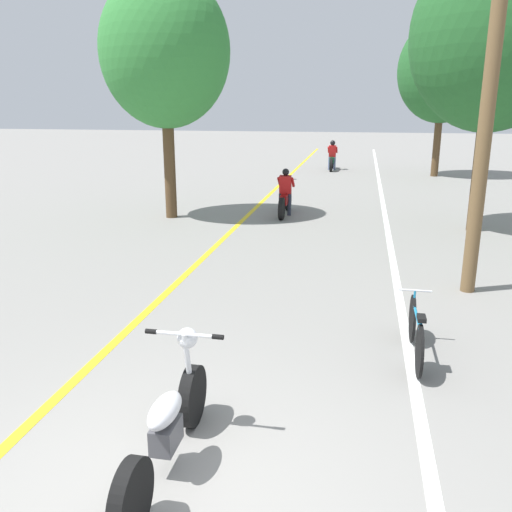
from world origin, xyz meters
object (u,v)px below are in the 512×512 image
at_px(roadside_tree_right_far, 443,70).
at_px(motorcycle_rider_lead, 285,198).
at_px(bicycle_parked, 416,332).
at_px(motorcycle_foreground, 168,425).
at_px(motorcycle_rider_far, 332,159).
at_px(utility_pole, 491,80).
at_px(roadside_tree_right_near, 494,36).
at_px(roadside_tree_left, 165,52).

relative_size(roadside_tree_right_far, motorcycle_rider_lead, 3.33).
bearing_deg(bicycle_parked, motorcycle_foreground, -131.10).
bearing_deg(motorcycle_rider_far, bicycle_parked, -83.68).
xyz_separation_m(motorcycle_rider_lead, bicycle_parked, (2.96, -8.91, -0.16)).
xyz_separation_m(utility_pole, roadside_tree_right_far, (1.28, 16.09, 1.00)).
height_order(roadside_tree_right_near, motorcycle_rider_lead, roadside_tree_right_near).
bearing_deg(roadside_tree_left, utility_pole, -35.02).
relative_size(utility_pole, bicycle_parked, 4.05).
relative_size(roadside_tree_right_near, roadside_tree_left, 1.06).
relative_size(roadside_tree_right_near, motorcycle_rider_far, 3.42).
bearing_deg(roadside_tree_right_near, motorcycle_rider_far, 109.12).
xyz_separation_m(roadside_tree_right_far, roadside_tree_left, (-8.57, -10.99, -0.02)).
bearing_deg(roadside_tree_right_near, roadside_tree_right_far, 88.36).
bearing_deg(motorcycle_rider_far, motorcycle_foreground, -90.26).
height_order(motorcycle_foreground, motorcycle_rider_far, motorcycle_rider_far).
bearing_deg(roadside_tree_left, bicycle_parked, -52.34).
distance_m(utility_pole, bicycle_parked, 4.42).
height_order(roadside_tree_right_near, roadside_tree_left, roadside_tree_right_near).
xyz_separation_m(roadside_tree_right_near, bicycle_parked, (-2.11, -7.83, -4.36)).
height_order(roadside_tree_right_far, bicycle_parked, roadside_tree_right_far).
distance_m(roadside_tree_right_near, motorcycle_rider_far, 13.98).
xyz_separation_m(utility_pole, roadside_tree_left, (-7.28, 5.10, 0.98)).
bearing_deg(motorcycle_foreground, roadside_tree_right_far, 77.52).
distance_m(roadside_tree_right_far, motorcycle_rider_lead, 12.08).
distance_m(utility_pole, motorcycle_rider_far, 18.17).
distance_m(motorcycle_rider_far, bicycle_parked, 20.57).
relative_size(roadside_tree_right_near, motorcycle_foreground, 3.24).
height_order(motorcycle_rider_lead, motorcycle_rider_far, motorcycle_rider_far).
bearing_deg(roadside_tree_right_far, motorcycle_foreground, -102.48).
relative_size(utility_pole, roadside_tree_right_far, 1.02).
xyz_separation_m(motorcycle_foreground, bicycle_parked, (2.37, 2.72, -0.07)).
height_order(utility_pole, roadside_tree_right_near, roadside_tree_right_near).
distance_m(utility_pole, motorcycle_foreground, 7.28).
relative_size(motorcycle_foreground, motorcycle_rider_far, 1.06).
bearing_deg(bicycle_parked, utility_pole, 68.20).
height_order(roadside_tree_right_far, motorcycle_foreground, roadside_tree_right_far).
bearing_deg(roadside_tree_left, motorcycle_foreground, -70.53).
relative_size(roadside_tree_left, bicycle_parked, 3.86).
bearing_deg(roadside_tree_right_far, bicycle_parked, -97.30).
height_order(motorcycle_rider_lead, bicycle_parked, motorcycle_rider_lead).
bearing_deg(roadside_tree_left, roadside_tree_right_near, -0.85).
bearing_deg(motorcycle_foreground, roadside_tree_left, 109.47).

